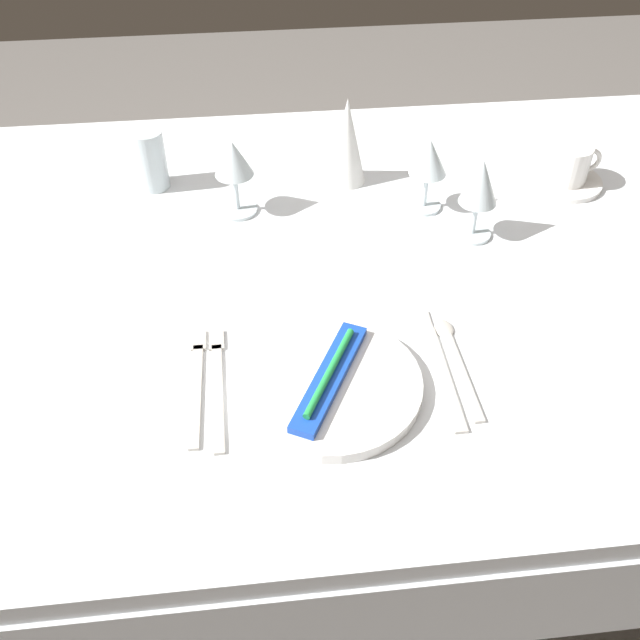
{
  "coord_description": "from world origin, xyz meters",
  "views": [
    {
      "loc": [
        -0.07,
        -0.94,
        1.48
      ],
      "look_at": [
        0.02,
        -0.16,
        0.76
      ],
      "focal_mm": 40.68,
      "sensor_mm": 36.0,
      "label": 1
    }
  ],
  "objects_px": {
    "spoon_soup": "(454,355)",
    "wine_glass_centre": "(429,161)",
    "dinner_plate": "(330,385)",
    "wine_glass_left": "(234,163)",
    "wine_glass_right": "(480,186)",
    "drink_tumbler": "(150,160)",
    "toothbrush_package": "(330,376)",
    "napkin_folded": "(347,141)",
    "fork_outer": "(218,382)",
    "coffee_cup_left": "(569,163)",
    "fork_inner": "(197,380)",
    "dinner_knife": "(441,370)"
  },
  "relations": [
    {
      "from": "spoon_soup",
      "to": "wine_glass_centre",
      "type": "distance_m",
      "value": 0.39
    },
    {
      "from": "dinner_plate",
      "to": "spoon_soup",
      "type": "xyz_separation_m",
      "value": [
        0.19,
        0.04,
        -0.01
      ]
    },
    {
      "from": "wine_glass_centre",
      "to": "dinner_plate",
      "type": "bearing_deg",
      "value": -117.83
    },
    {
      "from": "wine_glass_left",
      "to": "spoon_soup",
      "type": "bearing_deg",
      "value": -53.55
    },
    {
      "from": "wine_glass_right",
      "to": "drink_tumbler",
      "type": "distance_m",
      "value": 0.6
    },
    {
      "from": "toothbrush_package",
      "to": "spoon_soup",
      "type": "height_order",
      "value": "toothbrush_package"
    },
    {
      "from": "dinner_plate",
      "to": "wine_glass_right",
      "type": "height_order",
      "value": "wine_glass_right"
    },
    {
      "from": "napkin_folded",
      "to": "toothbrush_package",
      "type": "bearing_deg",
      "value": -100.15
    },
    {
      "from": "toothbrush_package",
      "to": "fork_outer",
      "type": "relative_size",
      "value": 0.89
    },
    {
      "from": "dinner_plate",
      "to": "coffee_cup_left",
      "type": "height_order",
      "value": "coffee_cup_left"
    },
    {
      "from": "fork_inner",
      "to": "coffee_cup_left",
      "type": "xyz_separation_m",
      "value": [
        0.69,
        0.44,
        0.04
      ]
    },
    {
      "from": "dinner_plate",
      "to": "drink_tumbler",
      "type": "distance_m",
      "value": 0.62
    },
    {
      "from": "spoon_soup",
      "to": "wine_glass_left",
      "type": "bearing_deg",
      "value": 126.45
    },
    {
      "from": "dinner_plate",
      "to": "drink_tumbler",
      "type": "height_order",
      "value": "drink_tumbler"
    },
    {
      "from": "drink_tumbler",
      "to": "napkin_folded",
      "type": "height_order",
      "value": "napkin_folded"
    },
    {
      "from": "spoon_soup",
      "to": "drink_tumbler",
      "type": "bearing_deg",
      "value": 131.9
    },
    {
      "from": "toothbrush_package",
      "to": "drink_tumbler",
      "type": "xyz_separation_m",
      "value": [
        -0.27,
        0.55,
        0.03
      ]
    },
    {
      "from": "spoon_soup",
      "to": "coffee_cup_left",
      "type": "relative_size",
      "value": 1.95
    },
    {
      "from": "spoon_soup",
      "to": "wine_glass_right",
      "type": "xyz_separation_m",
      "value": [
        0.1,
        0.29,
        0.1
      ]
    },
    {
      "from": "coffee_cup_left",
      "to": "wine_glass_centre",
      "type": "xyz_separation_m",
      "value": [
        -0.29,
        -0.05,
        0.05
      ]
    },
    {
      "from": "napkin_folded",
      "to": "fork_outer",
      "type": "bearing_deg",
      "value": -116.23
    },
    {
      "from": "toothbrush_package",
      "to": "fork_inner",
      "type": "xyz_separation_m",
      "value": [
        -0.18,
        0.03,
        -0.02
      ]
    },
    {
      "from": "coffee_cup_left",
      "to": "drink_tumbler",
      "type": "relative_size",
      "value": 0.91
    },
    {
      "from": "wine_glass_left",
      "to": "dinner_plate",
      "type": "bearing_deg",
      "value": -75.79
    },
    {
      "from": "dinner_knife",
      "to": "drink_tumbler",
      "type": "xyz_separation_m",
      "value": [
        -0.43,
        0.54,
        0.05
      ]
    },
    {
      "from": "dinner_plate",
      "to": "fork_outer",
      "type": "relative_size",
      "value": 1.12
    },
    {
      "from": "spoon_soup",
      "to": "coffee_cup_left",
      "type": "bearing_deg",
      "value": 53.18
    },
    {
      "from": "coffee_cup_left",
      "to": "wine_glass_right",
      "type": "xyz_separation_m",
      "value": [
        -0.22,
        -0.15,
        0.05
      ]
    },
    {
      "from": "toothbrush_package",
      "to": "napkin_folded",
      "type": "xyz_separation_m",
      "value": [
        0.1,
        0.53,
        0.06
      ]
    },
    {
      "from": "toothbrush_package",
      "to": "napkin_folded",
      "type": "relative_size",
      "value": 1.21
    },
    {
      "from": "drink_tumbler",
      "to": "napkin_folded",
      "type": "distance_m",
      "value": 0.37
    },
    {
      "from": "wine_glass_left",
      "to": "napkin_folded",
      "type": "xyz_separation_m",
      "value": [
        0.21,
        0.08,
        -0.01
      ]
    },
    {
      "from": "wine_glass_left",
      "to": "fork_inner",
      "type": "bearing_deg",
      "value": -99.26
    },
    {
      "from": "coffee_cup_left",
      "to": "wine_glass_centre",
      "type": "height_order",
      "value": "wine_glass_centre"
    },
    {
      "from": "drink_tumbler",
      "to": "napkin_folded",
      "type": "bearing_deg",
      "value": -3.02
    },
    {
      "from": "wine_glass_right",
      "to": "dinner_plate",
      "type": "bearing_deg",
      "value": -131.2
    },
    {
      "from": "spoon_soup",
      "to": "fork_inner",
      "type": "bearing_deg",
      "value": -178.5
    },
    {
      "from": "dinner_plate",
      "to": "wine_glass_left",
      "type": "distance_m",
      "value": 0.47
    },
    {
      "from": "toothbrush_package",
      "to": "fork_outer",
      "type": "distance_m",
      "value": 0.16
    },
    {
      "from": "dinner_plate",
      "to": "coffee_cup_left",
      "type": "bearing_deg",
      "value": 43.04
    },
    {
      "from": "wine_glass_centre",
      "to": "drink_tumbler",
      "type": "bearing_deg",
      "value": 165.54
    },
    {
      "from": "fork_outer",
      "to": "wine_glass_left",
      "type": "relative_size",
      "value": 1.63
    },
    {
      "from": "spoon_soup",
      "to": "drink_tumbler",
      "type": "relative_size",
      "value": 1.78
    },
    {
      "from": "wine_glass_centre",
      "to": "napkin_folded",
      "type": "bearing_deg",
      "value": 140.0
    },
    {
      "from": "fork_inner",
      "to": "coffee_cup_left",
      "type": "bearing_deg",
      "value": 32.56
    },
    {
      "from": "spoon_soup",
      "to": "drink_tumbler",
      "type": "height_order",
      "value": "drink_tumbler"
    },
    {
      "from": "dinner_plate",
      "to": "spoon_soup",
      "type": "relative_size",
      "value": 1.26
    },
    {
      "from": "toothbrush_package",
      "to": "spoon_soup",
      "type": "bearing_deg",
      "value": 13.28
    },
    {
      "from": "fork_outer",
      "to": "dinner_knife",
      "type": "relative_size",
      "value": 0.96
    },
    {
      "from": "dinner_knife",
      "to": "wine_glass_right",
      "type": "height_order",
      "value": "wine_glass_right"
    }
  ]
}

